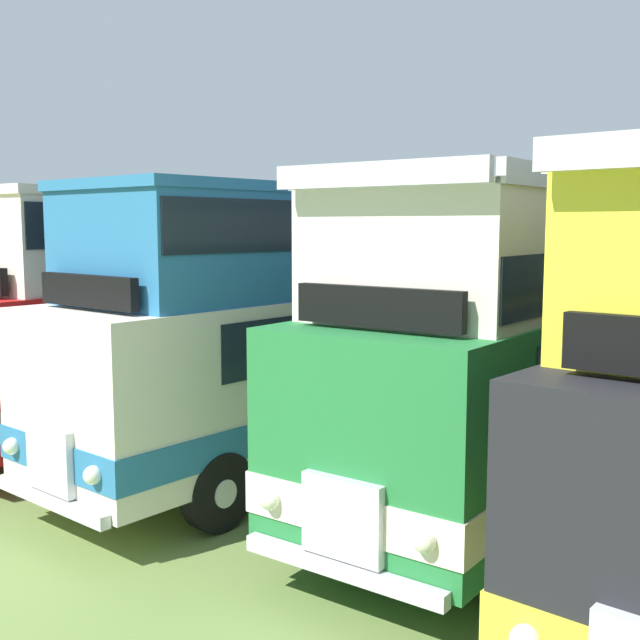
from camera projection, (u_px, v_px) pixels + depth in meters
bus_first_in_row at (194, 297)px, 15.58m from camera, size 2.98×10.76×4.49m
bus_second_in_row at (333, 310)px, 13.30m from camera, size 3.07×10.75×4.49m
bus_third_in_row at (536, 333)px, 11.28m from camera, size 2.72×9.78×4.52m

